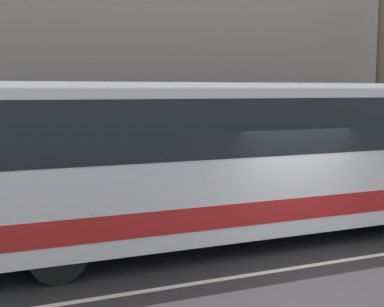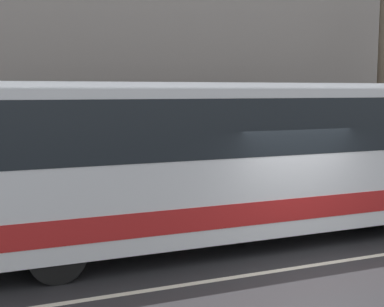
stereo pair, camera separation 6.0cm
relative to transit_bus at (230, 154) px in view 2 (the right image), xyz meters
name	(u,v)px [view 2 (the right image)]	position (x,y,z in m)	size (l,w,h in m)	color
ground_plane	(319,264)	(0.87, -2.03, -1.93)	(60.00, 60.00, 0.00)	#262628
sidewalk	(206,206)	(0.87, 3.16, -1.85)	(60.00, 2.37, 0.16)	gray
lane_stripe	(319,264)	(0.87, -2.03, -1.92)	(54.00, 0.14, 0.01)	beige
transit_bus	(230,154)	(0.00, 0.00, 0.00)	(12.47, 2.50, 3.42)	silver
utility_pole_near	(381,85)	(6.46, 2.69, 1.51)	(0.25, 0.25, 6.55)	brown
pedestrian_waiting	(182,176)	(0.09, 3.03, -0.95)	(0.36, 0.36, 1.74)	maroon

